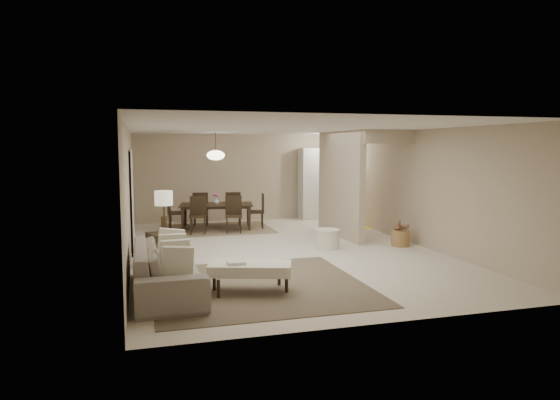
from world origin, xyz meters
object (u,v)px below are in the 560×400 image
object	(u,v)px
sofa	(167,269)
dining_table	(217,217)
pantry_cabinet	(319,184)
side_table	(165,249)
ottoman_bench	(250,269)
round_pouf	(327,239)
wicker_basket	(401,238)

from	to	relation	value
sofa	dining_table	xyz separation A→B (m)	(1.54, 5.50, -0.02)
pantry_cabinet	sofa	bearing A→B (deg)	-125.95
side_table	dining_table	distance (m)	3.99
ottoman_bench	side_table	world-z (taller)	side_table
pantry_cabinet	side_table	size ratio (longest dim) A/B	3.59
pantry_cabinet	round_pouf	bearing A→B (deg)	-108.11
round_pouf	sofa	bearing A→B (deg)	-145.29
pantry_cabinet	dining_table	xyz separation A→B (m)	(-3.26, -1.12, -0.72)
wicker_basket	dining_table	size ratio (longest dim) A/B	0.21
wicker_basket	round_pouf	bearing A→B (deg)	173.75
round_pouf	ottoman_bench	bearing A→B (deg)	-130.09
side_table	ottoman_bench	bearing A→B (deg)	-61.97
sofa	ottoman_bench	distance (m)	1.21
dining_table	ottoman_bench	bearing A→B (deg)	-83.95
dining_table	sofa	bearing A→B (deg)	-95.91
dining_table	wicker_basket	bearing A→B (deg)	-33.82
pantry_cabinet	dining_table	distance (m)	3.52
sofa	side_table	xyz separation A→B (m)	(0.05, 1.80, -0.06)
pantry_cabinet	side_table	distance (m)	6.81
side_table	wicker_basket	distance (m)	5.00
pantry_cabinet	sofa	distance (m)	8.21
ottoman_bench	side_table	xyz separation A→B (m)	(-1.12, 2.10, -0.05)
wicker_basket	dining_table	world-z (taller)	dining_table
wicker_basket	side_table	bearing A→B (deg)	-175.59
ottoman_bench	dining_table	xyz separation A→B (m)	(0.38, 5.80, -0.02)
dining_table	pantry_cabinet	bearing A→B (deg)	28.72
sofa	side_table	world-z (taller)	sofa
wicker_basket	ottoman_bench	bearing A→B (deg)	-147.26
sofa	wicker_basket	distance (m)	5.49
side_table	dining_table	world-z (taller)	dining_table
sofa	wicker_basket	size ratio (longest dim) A/B	6.09
side_table	wicker_basket	bearing A→B (deg)	4.41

